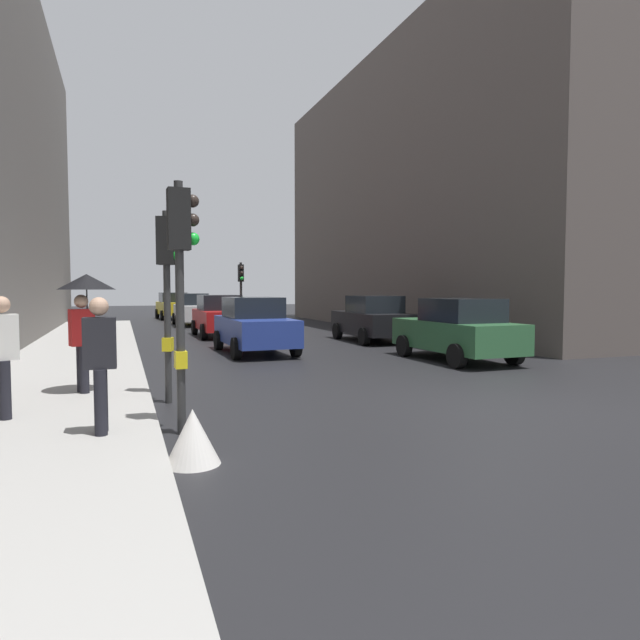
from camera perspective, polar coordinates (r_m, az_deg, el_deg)
name	(u,v)px	position (r m, az deg, el deg)	size (l,w,h in m)	color
ground_plane	(492,404)	(10.33, 17.32, -8.26)	(120.00, 120.00, 0.00)	black
sidewalk_kerb	(67,372)	(14.23, -24.70, -4.93)	(3.38, 40.00, 0.16)	#A8A5A0
building_facade_right	(473,198)	(31.21, 15.58, 12.01)	(12.00, 25.68, 13.67)	#5B514C
traffic_light_near_right	(168,271)	(10.09, -15.43, 4.89)	(0.45, 0.33, 3.40)	#2D2D2D
traffic_light_far_median	(241,283)	(27.31, -8.17, 3.77)	(0.25, 0.43, 3.31)	#2D2D2D
traffic_light_near_left	(181,261)	(7.88, -14.17, 5.95)	(0.43, 0.25, 3.51)	#2D2D2D
car_white_compact	(193,309)	(31.13, -13.04, 1.07)	(2.11, 4.25, 1.76)	silver
car_blue_van	(254,325)	(17.49, -6.80, -0.54)	(2.09, 4.24, 1.76)	navy
car_yellow_taxi	(173,306)	(37.93, -14.91, 1.43)	(2.22, 4.30, 1.76)	yellow
car_dark_suv	(372,319)	(21.24, 5.43, 0.14)	(2.08, 4.23, 1.76)	black
car_green_estate	(457,330)	(15.97, 14.01, -0.98)	(2.07, 4.23, 1.76)	#2D6038
car_red_sedan	(220,316)	(23.75, -10.30, 0.43)	(2.05, 4.22, 1.76)	red
pedestrian_with_umbrella	(85,300)	(10.79, -23.12, 1.96)	(1.00, 1.00, 2.14)	black
pedestrian_in_dark_coat	(100,359)	(7.66, -21.79, -3.77)	(0.40, 0.36, 1.77)	black
warning_sign_triangle	(193,437)	(6.69, -13.02, -11.68)	(0.64, 0.64, 0.65)	silver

